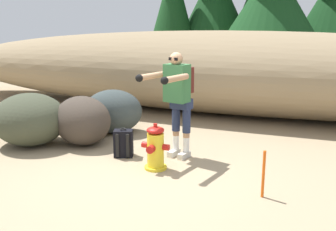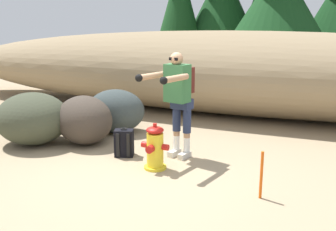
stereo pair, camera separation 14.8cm
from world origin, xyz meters
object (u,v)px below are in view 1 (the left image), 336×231
(boulder_large, at_px, (30,119))
(boulder_mid, at_px, (113,111))
(utility_worker, at_px, (178,93))
(boulder_outlier, at_px, (77,120))
(spare_backpack, at_px, (124,143))
(boulder_small, at_px, (82,121))
(fire_hydrant, at_px, (155,148))
(survey_stake, at_px, (263,174))

(boulder_large, distance_m, boulder_mid, 1.56)
(utility_worker, distance_m, boulder_outlier, 2.84)
(utility_worker, bearing_deg, boulder_large, -70.53)
(spare_backpack, bearing_deg, boulder_mid, 15.31)
(boulder_large, xyz_separation_m, boulder_outlier, (0.11, 1.20, -0.29))
(spare_backpack, distance_m, boulder_large, 1.84)
(spare_backpack, bearing_deg, boulder_small, 51.87)
(fire_hydrant, height_order, spare_backpack, fire_hydrant)
(boulder_mid, distance_m, survey_stake, 3.69)
(spare_backpack, distance_m, boulder_outlier, 2.06)
(boulder_large, relative_size, boulder_mid, 1.15)
(utility_worker, relative_size, boulder_large, 1.28)
(spare_backpack, relative_size, boulder_large, 0.36)
(fire_hydrant, relative_size, boulder_large, 0.53)
(utility_worker, xyz_separation_m, boulder_outlier, (-2.54, 0.89, -0.89))
(spare_backpack, relative_size, boulder_outlier, 0.88)
(fire_hydrant, bearing_deg, boulder_large, 174.08)
(spare_backpack, height_order, boulder_outlier, spare_backpack)
(boulder_large, height_order, survey_stake, boulder_large)
(boulder_mid, xyz_separation_m, boulder_small, (-0.12, -0.87, 0.00))
(boulder_small, height_order, boulder_outlier, boulder_small)
(boulder_small, bearing_deg, boulder_large, -157.05)
(fire_hydrant, height_order, survey_stake, fire_hydrant)
(fire_hydrant, distance_m, boulder_mid, 2.16)
(spare_backpack, distance_m, boulder_mid, 1.48)
(boulder_outlier, bearing_deg, boulder_mid, 1.95)
(fire_hydrant, distance_m, boulder_small, 1.80)
(utility_worker, height_order, boulder_mid, utility_worker)
(boulder_outlier, bearing_deg, utility_worker, -19.35)
(fire_hydrant, distance_m, survey_stake, 1.65)
(boulder_large, xyz_separation_m, boulder_mid, (0.96, 1.23, -0.03))
(utility_worker, xyz_separation_m, boulder_large, (-2.65, -0.31, -0.60))
(boulder_small, bearing_deg, utility_worker, -1.53)
(boulder_small, relative_size, survey_stake, 1.80)
(boulder_mid, bearing_deg, utility_worker, -28.59)
(survey_stake, bearing_deg, boulder_mid, 149.32)
(fire_hydrant, bearing_deg, spare_backpack, 155.79)
(spare_backpack, bearing_deg, utility_worker, -93.72)
(boulder_mid, bearing_deg, boulder_small, -97.71)
(boulder_mid, distance_m, boulder_small, 0.88)
(spare_backpack, height_order, boulder_small, boulder_small)
(boulder_large, bearing_deg, utility_worker, 6.65)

